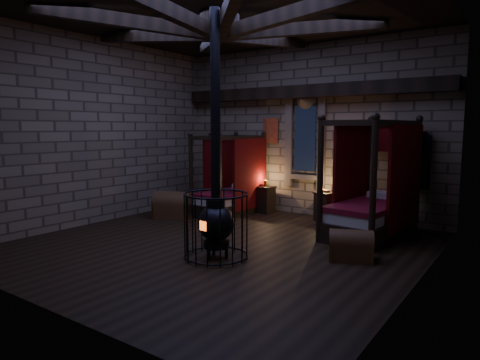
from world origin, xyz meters
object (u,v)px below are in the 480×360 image
Objects in this scene: bed_left at (231,195)px; bed_right at (372,208)px; trunk_left at (173,206)px; trunk_right at (351,246)px; stove at (216,220)px.

bed_right is (3.67, -0.19, 0.08)m from bed_left.
trunk_left reaches higher than trunk_right.
trunk_right is (0.25, -1.79, -0.34)m from bed_right.
bed_right is 2.85× the size of trunk_right.
bed_left is at bearing -176.36° from bed_right.
stove is (2.03, -3.18, 0.16)m from bed_left.
bed_right reaches higher than trunk_left.
bed_left reaches higher than trunk_right.
bed_right is 4.61m from trunk_left.
trunk_right is (3.92, -1.98, -0.26)m from bed_left.
stove is at bearing -55.77° from bed_left.
bed_right is at bearing 67.77° from stove.
stove is at bearing -112.15° from bed_right.
bed_right is 1.84m from trunk_right.
bed_left is 1.91× the size of trunk_left.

